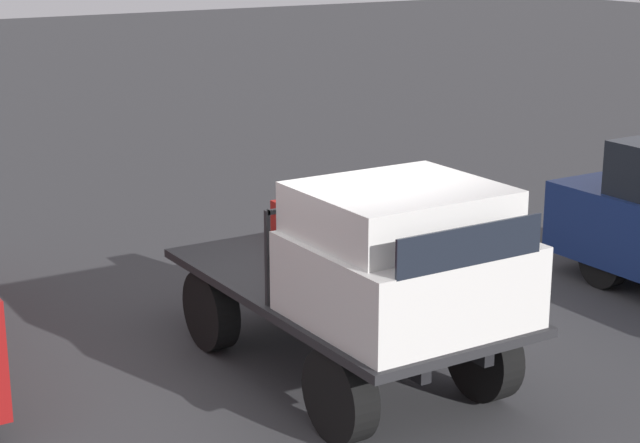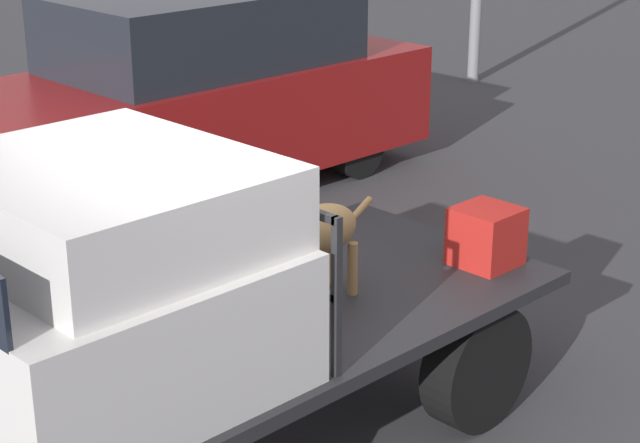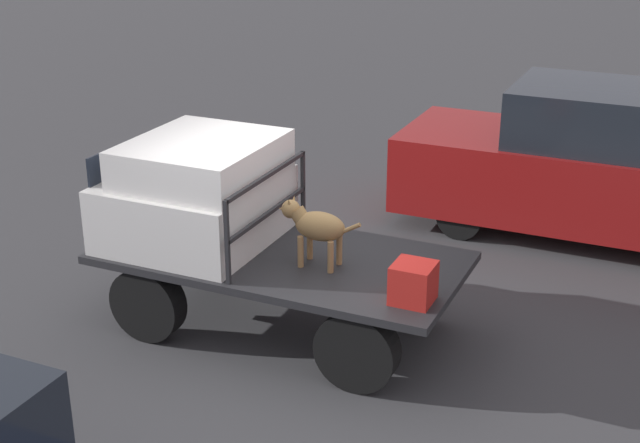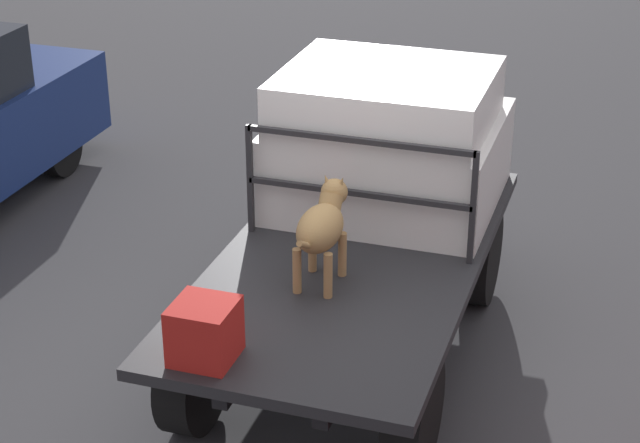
# 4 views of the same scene
# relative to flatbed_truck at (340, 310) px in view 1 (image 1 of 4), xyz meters

# --- Properties ---
(ground_plane) EXTENTS (80.00, 80.00, 0.00)m
(ground_plane) POSITION_rel_flatbed_truck_xyz_m (0.00, 0.00, -0.60)
(ground_plane) COLOR #38383A
(flatbed_truck) EXTENTS (3.71, 1.81, 0.85)m
(flatbed_truck) POSITION_rel_flatbed_truck_xyz_m (0.00, 0.00, 0.00)
(flatbed_truck) COLOR black
(flatbed_truck) RESTS_ON ground
(truck_cab) EXTENTS (1.60, 1.69, 1.10)m
(truck_cab) POSITION_rel_flatbed_truck_xyz_m (0.97, 0.00, 0.77)
(truck_cab) COLOR silver
(truck_cab) RESTS_ON flatbed_truck
(truck_headboard) EXTENTS (0.04, 1.69, 0.84)m
(truck_headboard) POSITION_rel_flatbed_truck_xyz_m (0.14, 0.00, 0.81)
(truck_headboard) COLOR #232326
(truck_headboard) RESTS_ON flatbed_truck
(dog) EXTENTS (0.88, 0.29, 0.68)m
(dog) POSITION_rel_flatbed_truck_xyz_m (-0.42, 0.08, 0.67)
(dog) COLOR #9E7547
(dog) RESTS_ON flatbed_truck
(cargo_crate) EXTENTS (0.37, 0.37, 0.37)m
(cargo_crate) POSITION_rel_flatbed_truck_xyz_m (-1.57, 0.45, 0.44)
(cargo_crate) COLOR #AD1E19
(cargo_crate) RESTS_ON flatbed_truck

